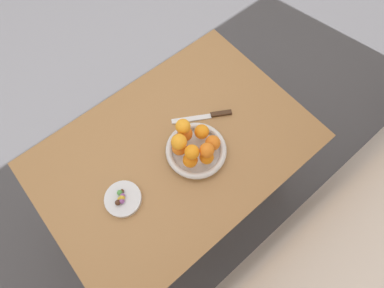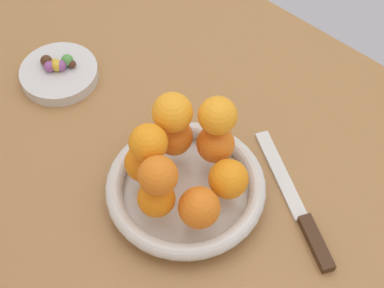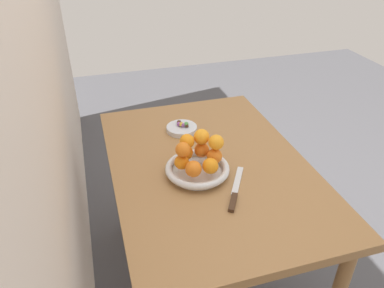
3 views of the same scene
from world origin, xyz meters
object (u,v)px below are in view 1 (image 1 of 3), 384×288
Objects in this scene: candy_ball_4 at (122,197)px; orange_6 at (183,126)px; fruit_bowl at (196,150)px; orange_2 at (178,149)px; orange_7 at (192,152)px; orange_9 at (178,142)px; candy_ball_2 at (122,191)px; dining_table at (176,157)px; orange_8 at (207,150)px; orange_5 at (213,143)px; candy_ball_3 at (119,199)px; orange_4 at (207,157)px; knife at (207,116)px; orange_0 at (202,132)px; candy_ball_1 at (118,203)px; candy_ball_0 at (120,193)px; orange_3 at (191,160)px; orange_1 at (185,133)px; candy_dish at (123,199)px; candy_ball_6 at (122,196)px; candy_ball_5 at (122,201)px.

orange_6 is at bearing -172.33° from candy_ball_4.
orange_2 is (0.06, -0.03, 0.05)m from fruit_bowl.
orange_9 reaches higher than orange_7.
candy_ball_2 is at bearing -15.67° from orange_7.
dining_table is 4.53× the size of fruit_bowl.
orange_9 is at bearing -55.25° from orange_8.
orange_5 is at bearing 150.12° from orange_2.
candy_ball_3 is (0.40, -0.06, -0.04)m from orange_5.
knife is (-0.14, -0.15, -0.06)m from orange_4.
knife is at bearing -144.77° from orange_0.
dining_table is at bearing -96.24° from orange_9.
orange_0 reaches higher than candy_ball_1.
candy_ball_1 is at bearing 44.08° from candy_ball_0.
orange_1 is at bearing -117.65° from orange_3.
candy_dish reaches higher than knife.
orange_5 is 0.13m from orange_6.
orange_8 is 3.59× the size of candy_ball_3.
orange_1 is 0.97× the size of orange_5.
orange_4 is 2.74× the size of candy_ball_6.
candy_ball_2 is 0.95× the size of candy_ball_3.
candy_ball_1 is (0.30, 0.01, -0.10)m from orange_9.
orange_8 is at bearing 58.88° from orange_0.
orange_1 is 0.36m from candy_ball_1.
candy_ball_4 is at bearing -129.62° from candy_ball_5.
orange_2 is 2.70× the size of candy_ball_4.
fruit_bowl is at bearing 150.12° from orange_2.
knife is at bearing -172.13° from candy_ball_4.
candy_ball_1 is at bearing -9.12° from orange_7.
orange_4 is 3.55× the size of candy_ball_3.
orange_1 reaches higher than candy_ball_4.
orange_9 is at bearing -0.55° from orange_0.
candy_ball_0 is 1.02× the size of candy_ball_4.
orange_3 is at bearing 96.75° from orange_2.
orange_1 is at bearing -171.53° from candy_ball_5.
orange_4 is at bearing 90.12° from fruit_bowl.
knife is (-0.14, -0.09, -0.02)m from fruit_bowl.
candy_ball_5 and candy_ball_6 have the same top height.
candy_dish is 0.35m from orange_4.
orange_9 is at bearing 16.89° from knife.
orange_8 is at bearing 165.04° from candy_ball_6.
orange_2 is (-0.27, -0.01, 0.06)m from candy_dish.
candy_ball_4 is 0.01m from candy_ball_6.
candy_ball_4 reaches higher than knife.
orange_6 reaches higher than candy_ball_1.
orange_8 reaches higher than candy_ball_5.
candy_ball_5 is (0.34, -0.07, -0.09)m from orange_8.
candy_ball_2 is at bearing -16.74° from orange_3.
orange_1 is at bearing -176.40° from candy_ball_0.
fruit_bowl is 11.50× the size of candy_ball_1.
dining_table is 19.12× the size of orange_6.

